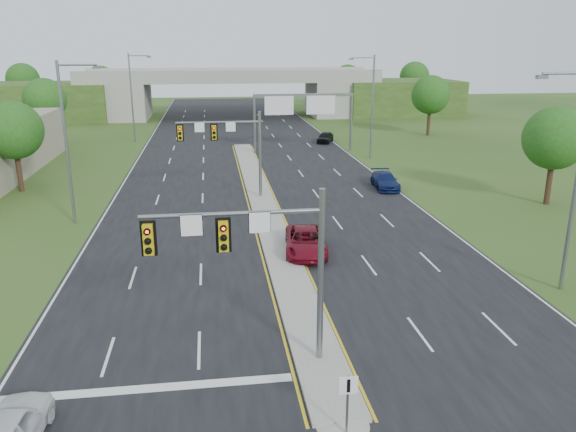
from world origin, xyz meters
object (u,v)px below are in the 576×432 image
(overpass, at_px, (231,96))
(car_far_c, at_px, (325,137))
(car_far_b, at_px, (385,181))
(signal_mast_near, at_px, (260,252))
(keep_right_sign, at_px, (348,396))
(car_far_a, at_px, (306,241))
(signal_mast_far, at_px, (231,141))
(sign_gantry, at_px, (302,106))

(overpass, height_order, car_far_c, overpass)
(car_far_b, bearing_deg, overpass, 106.07)
(signal_mast_near, height_order, overpass, overpass)
(signal_mast_near, distance_m, car_far_c, 52.89)
(keep_right_sign, relative_size, overpass, 0.03)
(signal_mast_near, xyz_separation_m, car_far_a, (3.76, 12.00, -3.98))
(signal_mast_near, height_order, car_far_c, signal_mast_near)
(car_far_a, bearing_deg, car_far_b, 64.35)
(signal_mast_far, height_order, car_far_a, signal_mast_far)
(sign_gantry, height_order, overpass, overpass)
(keep_right_sign, bearing_deg, signal_mast_near, 116.94)
(signal_mast_far, height_order, sign_gantry, signal_mast_far)
(car_far_b, distance_m, car_far_c, 24.39)
(car_far_a, bearing_deg, keep_right_sign, -88.05)
(signal_mast_far, height_order, car_far_b, signal_mast_far)
(car_far_b, height_order, car_far_c, car_far_b)
(car_far_b, bearing_deg, car_far_a, -118.40)
(signal_mast_far, xyz_separation_m, car_far_b, (13.26, 1.74, -4.03))
(signal_mast_near, distance_m, car_far_b, 30.12)
(overpass, bearing_deg, keep_right_sign, -90.00)
(car_far_c, bearing_deg, sign_gantry, -98.66)
(keep_right_sign, bearing_deg, signal_mast_far, 94.39)
(keep_right_sign, relative_size, car_far_b, 0.47)
(sign_gantry, distance_m, overpass, 35.75)
(signal_mast_far, bearing_deg, signal_mast_near, -90.00)
(keep_right_sign, distance_m, overpass, 84.55)
(signal_mast_near, bearing_deg, signal_mast_far, 90.00)
(signal_mast_far, distance_m, overpass, 55.13)
(keep_right_sign, distance_m, car_far_c, 56.60)
(keep_right_sign, relative_size, car_far_a, 0.42)
(sign_gantry, distance_m, car_far_a, 33.70)
(signal_mast_far, xyz_separation_m, car_far_a, (3.76, -13.00, -3.98))
(car_far_b, relative_size, car_far_c, 1.18)
(overpass, distance_m, car_far_b, 54.54)
(keep_right_sign, bearing_deg, car_far_b, 70.57)
(signal_mast_near, distance_m, signal_mast_far, 25.00)
(signal_mast_far, xyz_separation_m, car_far_c, (12.98, 26.12, -4.03))
(overpass, relative_size, car_far_b, 17.22)
(signal_mast_near, xyz_separation_m, keep_right_sign, (2.26, -4.45, -3.21))
(signal_mast_far, bearing_deg, car_far_b, 7.45)
(signal_mast_near, distance_m, keep_right_sign, 5.94)
(signal_mast_near, xyz_separation_m, sign_gantry, (8.95, 44.99, 0.51))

